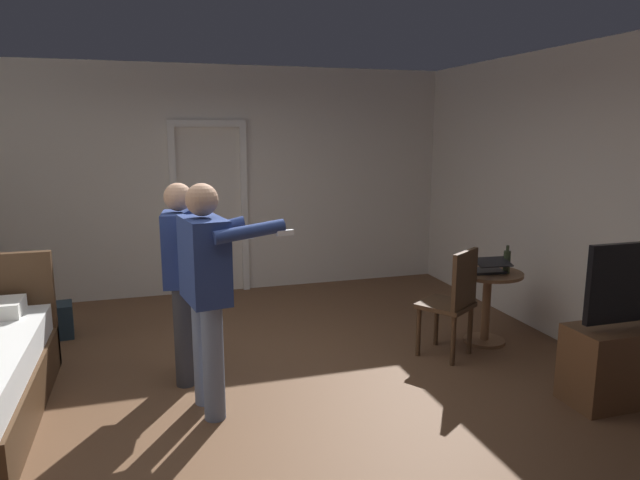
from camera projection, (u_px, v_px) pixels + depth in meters
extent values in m
plane|color=brown|center=(244.00, 394.00, 4.38)|extent=(6.86, 6.86, 0.00)
cube|color=silver|center=(201.00, 181.00, 6.93)|extent=(6.47, 0.12, 2.78)
cube|color=silver|center=(595.00, 201.00, 5.01)|extent=(0.12, 6.12, 2.78)
cube|color=white|center=(175.00, 213.00, 6.83)|extent=(0.08, 0.08, 2.05)
cube|color=white|center=(244.00, 210.00, 7.07)|extent=(0.08, 0.08, 2.05)
cube|color=white|center=(207.00, 123.00, 6.74)|extent=(0.93, 0.08, 0.08)
cube|color=brown|center=(633.00, 362.00, 4.26)|extent=(1.07, 0.40, 0.59)
cylinder|color=brown|center=(486.00, 309.00, 5.38)|extent=(0.08, 0.08, 0.67)
cylinder|color=brown|center=(484.00, 340.00, 5.45)|extent=(0.39, 0.39, 0.03)
cylinder|color=brown|center=(488.00, 273.00, 5.32)|extent=(0.65, 0.65, 0.03)
cube|color=black|center=(485.00, 271.00, 5.30)|extent=(0.34, 0.25, 0.02)
cube|color=black|center=(492.00, 262.00, 5.17)|extent=(0.34, 0.23, 0.06)
cube|color=navy|center=(492.00, 262.00, 5.17)|extent=(0.30, 0.19, 0.04)
cylinder|color=#323D26|center=(507.00, 262.00, 5.26)|extent=(0.06, 0.06, 0.21)
cylinder|color=#323D26|center=(508.00, 248.00, 5.23)|extent=(0.03, 0.03, 0.05)
cylinder|color=#4C331E|center=(436.00, 322.00, 5.34)|extent=(0.04, 0.04, 0.45)
cylinder|color=#4C331E|center=(418.00, 332.00, 5.08)|extent=(0.04, 0.04, 0.45)
cylinder|color=#4C331E|center=(470.00, 330.00, 5.13)|extent=(0.04, 0.04, 0.45)
cylinder|color=#4C331E|center=(453.00, 341.00, 4.87)|extent=(0.04, 0.04, 0.45)
cube|color=#4C331E|center=(445.00, 305.00, 5.06)|extent=(0.58, 0.58, 0.04)
cube|color=#4C331E|center=(465.00, 279.00, 4.90)|extent=(0.37, 0.27, 0.50)
cylinder|color=slate|center=(203.00, 350.00, 4.16)|extent=(0.15, 0.15, 0.83)
cylinder|color=slate|center=(213.00, 363.00, 3.93)|extent=(0.15, 0.15, 0.83)
cube|color=navy|center=(204.00, 260.00, 3.91)|extent=(0.34, 0.51, 0.59)
sphere|color=tan|center=(202.00, 200.00, 3.83)|extent=(0.23, 0.23, 0.23)
cylinder|color=navy|center=(206.00, 237.00, 4.16)|extent=(0.34, 0.15, 0.48)
cylinder|color=navy|center=(250.00, 232.00, 3.75)|extent=(0.50, 0.17, 0.14)
cube|color=white|center=(285.00, 233.00, 3.84)|extent=(0.12, 0.06, 0.04)
cylinder|color=#333338|center=(185.00, 327.00, 4.67)|extent=(0.15, 0.15, 0.81)
cylinder|color=#333338|center=(184.00, 337.00, 4.46)|extent=(0.15, 0.15, 0.81)
cube|color=navy|center=(180.00, 248.00, 4.43)|extent=(0.30, 0.42, 0.57)
sphere|color=tan|center=(178.00, 197.00, 4.36)|extent=(0.22, 0.22, 0.22)
cylinder|color=navy|center=(193.00, 231.00, 4.64)|extent=(0.33, 0.13, 0.47)
cylinder|color=navy|center=(212.00, 230.00, 4.23)|extent=(0.52, 0.15, 0.20)
cube|color=white|center=(246.00, 236.00, 4.26)|extent=(0.12, 0.05, 0.04)
cube|color=#1E2D38|center=(47.00, 322.00, 5.51)|extent=(0.50, 0.34, 0.34)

